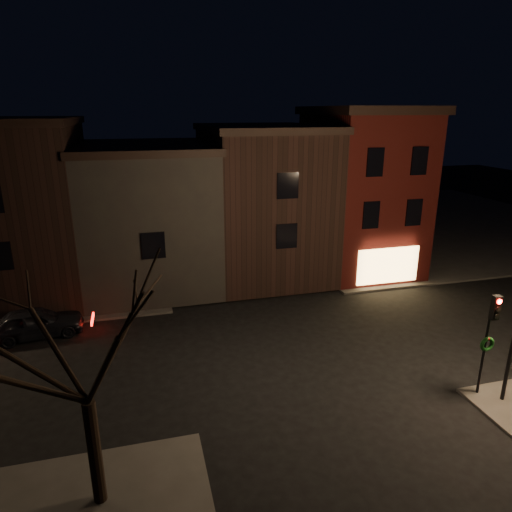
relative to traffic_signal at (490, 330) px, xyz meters
The scene contains 9 objects.
ground 8.34m from the traffic_signal, 135.48° to the left, with size 120.00×120.00×0.00m, color black.
sidewalk_far_right 29.42m from the traffic_signal, 60.55° to the left, with size 30.00×30.00×0.12m, color #2D2B28.
corner_building 15.39m from the traffic_signal, 80.90° to the left, with size 6.50×8.50×10.50m.
row_building_a 16.65m from the traffic_signal, 104.37° to the left, with size 7.30×10.30×9.40m.
row_building_b 19.68m from the traffic_signal, 125.34° to the left, with size 7.80×10.30×8.40m.
row_building_c 24.65m from the traffic_signal, 139.28° to the left, with size 7.30×10.30×9.90m.
traffic_signal is the anchor object (origin of this frame).
bare_tree_left 13.93m from the traffic_signal, behind, with size 5.60×5.60×7.50m.
parked_car_a 19.70m from the traffic_signal, 150.88° to the left, with size 1.73×4.29×1.46m, color black.
Camera 1 is at (-6.39, -17.72, 10.38)m, focal length 32.00 mm.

